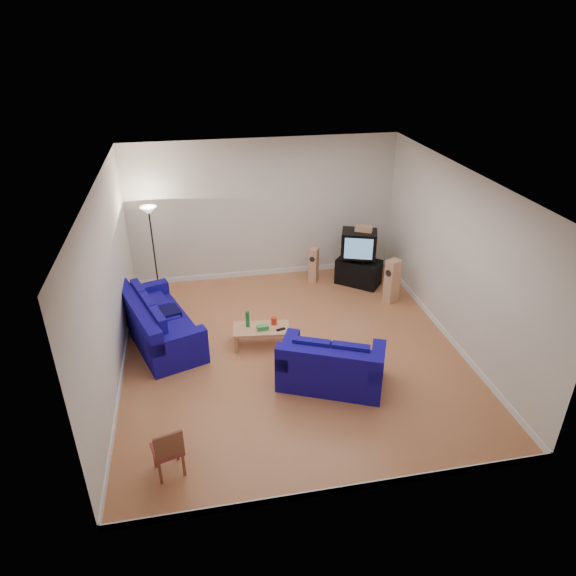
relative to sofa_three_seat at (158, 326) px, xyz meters
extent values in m
cube|color=brown|center=(2.40, -0.82, -0.33)|extent=(6.00, 6.50, 0.01)
cube|color=white|center=(2.40, -0.82, 2.87)|extent=(6.00, 6.50, 0.01)
cube|color=silver|center=(2.40, 2.43, 1.27)|extent=(6.00, 0.01, 3.20)
cube|color=silver|center=(2.40, -4.07, 1.27)|extent=(6.00, 0.01, 3.20)
cube|color=silver|center=(-0.60, -0.82, 1.27)|extent=(0.01, 6.50, 3.20)
cube|color=silver|center=(5.40, -0.82, 1.27)|extent=(0.01, 6.50, 3.20)
cube|color=white|center=(2.40, 2.42, -0.27)|extent=(6.00, 0.02, 0.12)
cube|color=white|center=(2.40, -4.06, -0.27)|extent=(6.00, 0.02, 0.12)
cube|color=white|center=(-0.59, -0.82, -0.27)|extent=(0.02, 6.50, 0.12)
cube|color=white|center=(5.39, -0.82, -0.27)|extent=(0.02, 6.50, 0.12)
cube|color=navy|center=(0.06, 0.02, -0.11)|extent=(1.69, 2.50, 0.44)
cube|color=navy|center=(-0.30, -0.10, 0.33)|extent=(0.97, 2.25, 0.45)
cube|color=navy|center=(-0.28, 1.00, 0.23)|extent=(1.01, 0.54, 0.25)
cube|color=navy|center=(0.40, -0.96, 0.23)|extent=(1.01, 0.54, 0.25)
cube|color=black|center=(0.21, 0.07, 0.21)|extent=(0.53, 0.53, 0.13)
cube|color=navy|center=(2.86, -1.82, -0.12)|extent=(1.93, 1.55, 0.42)
cube|color=navy|center=(2.71, -2.15, 0.30)|extent=(1.64, 0.88, 0.43)
cube|color=navy|center=(2.19, -1.52, 0.21)|extent=(0.58, 0.96, 0.24)
cube|color=navy|center=(3.54, -2.12, 0.21)|extent=(0.58, 0.96, 0.24)
cube|color=black|center=(2.92, -1.68, 0.19)|extent=(0.53, 0.53, 0.12)
cube|color=tan|center=(1.88, -0.51, 0.02)|extent=(1.08, 0.63, 0.05)
cube|color=tan|center=(1.39, -0.66, -0.17)|extent=(0.07, 0.07, 0.32)
cube|color=tan|center=(1.44, -0.25, -0.17)|extent=(0.07, 0.07, 0.32)
cube|color=tan|center=(2.32, -0.77, -0.17)|extent=(0.07, 0.07, 0.32)
cube|color=tan|center=(2.37, -0.36, -0.17)|extent=(0.07, 0.07, 0.32)
cylinder|color=#197233|center=(1.65, -0.42, 0.20)|extent=(0.08, 0.08, 0.32)
cube|color=green|center=(1.90, -0.57, 0.09)|extent=(0.21, 0.13, 0.08)
cylinder|color=red|center=(2.14, -0.43, 0.12)|extent=(0.12, 0.12, 0.15)
cube|color=black|center=(2.22, -0.65, 0.06)|extent=(0.18, 0.10, 0.02)
cube|color=black|center=(4.42, 1.55, -0.04)|extent=(1.08, 1.02, 0.59)
cube|color=black|center=(4.46, 1.57, 0.30)|extent=(0.51, 0.52, 0.09)
cube|color=black|center=(4.40, 1.58, 0.65)|extent=(0.91, 0.78, 0.59)
cube|color=teal|center=(4.30, 1.31, 0.65)|extent=(0.58, 0.22, 0.47)
cube|color=tan|center=(4.48, 1.56, 1.01)|extent=(0.40, 0.31, 0.13)
cube|color=tan|center=(3.45, 1.88, 0.08)|extent=(0.28, 0.30, 0.81)
cylinder|color=black|center=(3.38, 1.78, 0.27)|extent=(0.11, 0.08, 0.12)
cube|color=tan|center=(4.85, 0.63, 0.15)|extent=(0.35, 0.33, 0.96)
cylinder|color=black|center=(4.72, 0.56, 0.38)|extent=(0.08, 0.14, 0.14)
cylinder|color=black|center=(-0.05, 1.88, -0.31)|extent=(0.26, 0.26, 0.03)
cylinder|color=black|center=(-0.05, 1.88, 0.64)|extent=(0.03, 0.03, 1.89)
cone|color=white|center=(-0.05, 1.88, 1.62)|extent=(0.35, 0.35, 0.15)
cube|color=brown|center=(0.12, -3.46, -0.14)|extent=(0.04, 0.04, 0.38)
cube|color=brown|center=(0.04, -3.16, -0.14)|extent=(0.04, 0.04, 0.38)
cube|color=brown|center=(0.42, -3.38, -0.14)|extent=(0.04, 0.04, 0.38)
cube|color=brown|center=(0.34, -3.08, -0.14)|extent=(0.04, 0.04, 0.38)
cube|color=maroon|center=(0.23, -3.27, 0.07)|extent=(0.47, 0.47, 0.05)
cube|color=brown|center=(0.28, -3.43, 0.27)|extent=(0.37, 0.14, 0.38)
camera|label=1|loc=(0.84, -8.45, 5.08)|focal=32.00mm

